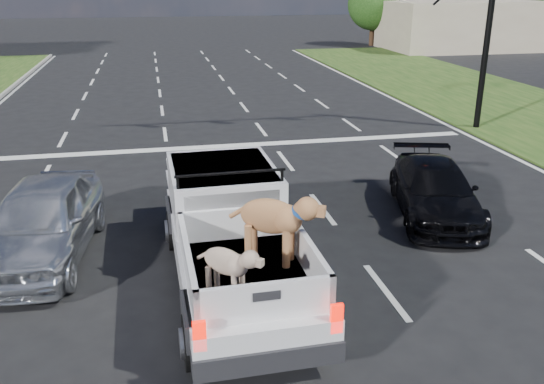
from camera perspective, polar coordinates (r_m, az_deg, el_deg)
The scene contains 9 objects.
ground at distance 10.09m, azimuth 1.84°, elevation -10.85°, with size 160.00×160.00×0.00m, color black.
road_markings at distance 15.96m, azimuth -3.64°, elevation 1.24°, with size 17.75×60.00×0.01m.
building_right at distance 48.85m, azimuth 18.51°, elevation 15.37°, with size 12.00×7.00×3.60m, color tan.
tree_far_d at distance 49.81m, azimuth 10.04°, elevation 17.87°, with size 4.20×4.20×5.40m.
tree_far_e at distance 53.24m, azimuth 18.47°, elevation 17.33°, with size 4.20×4.20×5.40m.
tree_far_f at distance 56.42m, azimuth 24.01°, elevation 16.77°, with size 4.20×4.20×5.40m.
pickup_truck at distance 10.23m, azimuth -3.83°, elevation -4.05°, with size 2.37×5.74×2.14m.
silver_sedan at distance 12.18m, azimuth -21.84°, elevation -2.66°, with size 1.82×4.52×1.54m, color silver.
black_coupe at distance 13.92m, azimuth 15.84°, elevation 0.19°, with size 1.71×4.21×1.22m, color black.
Camera 1 is at (-2.06, -8.38, 5.24)m, focal length 38.00 mm.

